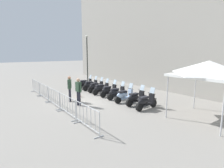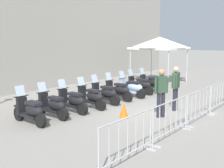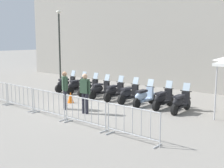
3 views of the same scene
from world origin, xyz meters
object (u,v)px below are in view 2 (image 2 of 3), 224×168
(motorcycle_7, at_px, (140,85))
(barrier_segment_0, at_px, (128,140))
(motorcycle_8, at_px, (151,83))
(officer_near_row_end, at_px, (176,86))
(officer_mid_plaza, at_px, (161,90))
(motorcycle_3, at_px, (91,97))
(barrier_segment_2, at_px, (199,106))
(motorcycle_2, at_px, (72,101))
(motorcycle_0, at_px, (30,111))
(barrier_segment_1, at_px, (171,119))
(motorcycle_4, at_px, (105,94))
(motorcycle_6, at_px, (131,88))
(barrier_segment_3, at_px, (220,96))
(canopy_tent, at_px, (159,43))
(motorcycle_1, at_px, (52,106))
(traffic_cone, at_px, (124,110))
(motorcycle_5, at_px, (118,91))

(motorcycle_7, distance_m, barrier_segment_0, 8.35)
(motorcycle_7, height_order, motorcycle_8, same)
(officer_near_row_end, height_order, officer_mid_plaza, same)
(motorcycle_3, bearing_deg, barrier_segment_2, -76.95)
(motorcycle_8, bearing_deg, barrier_segment_2, -133.04)
(motorcycle_7, height_order, officer_mid_plaza, officer_mid_plaza)
(motorcycle_3, bearing_deg, motorcycle_8, -0.20)
(motorcycle_3, bearing_deg, motorcycle_2, 174.18)
(motorcycle_0, relative_size, barrier_segment_0, 0.83)
(motorcycle_3, distance_m, motorcycle_7, 3.84)
(barrier_segment_1, relative_size, barrier_segment_2, 1.00)
(motorcycle_3, xyz_separation_m, barrier_segment_0, (-3.36, -4.12, 0.07))
(barrier_segment_0, distance_m, barrier_segment_1, 2.16)
(motorcycle_4, distance_m, officer_mid_plaza, 3.02)
(motorcycle_8, height_order, barrier_segment_2, motorcycle_8)
(motorcycle_7, bearing_deg, motorcycle_6, -172.49)
(barrier_segment_3, height_order, canopy_tent, canopy_tent)
(motorcycle_1, xyz_separation_m, motorcycle_4, (2.88, -0.04, 0.00))
(motorcycle_4, bearing_deg, barrier_segment_3, -62.83)
(barrier_segment_0, relative_size, barrier_segment_3, 1.00)
(motorcycle_1, distance_m, motorcycle_3, 1.92)
(motorcycle_1, relative_size, motorcycle_3, 1.00)
(motorcycle_2, distance_m, canopy_tent, 8.94)
(motorcycle_0, distance_m, officer_mid_plaza, 4.54)
(motorcycle_0, height_order, motorcycle_6, same)
(traffic_cone, bearing_deg, officer_near_row_end, -25.57)
(canopy_tent, bearing_deg, barrier_segment_0, -154.62)
(motorcycle_5, height_order, motorcycle_8, same)
(barrier_segment_1, bearing_deg, motorcycle_5, 53.28)
(motorcycle_6, xyz_separation_m, motorcycle_8, (1.92, 0.01, 0.00))
(motorcycle_5, bearing_deg, traffic_cone, -139.35)
(barrier_segment_2, bearing_deg, motorcycle_2, 114.35)
(barrier_segment_2, xyz_separation_m, officer_mid_plaza, (-0.42, 1.25, 0.46))
(motorcycle_1, xyz_separation_m, barrier_segment_1, (0.71, -4.24, 0.07))
(motorcycle_6, bearing_deg, barrier_segment_2, -115.08)
(motorcycle_0, relative_size, canopy_tent, 0.59)
(motorcycle_1, distance_m, barrier_segment_3, 6.58)
(canopy_tent, bearing_deg, motorcycle_1, -174.00)
(officer_near_row_end, relative_size, traffic_cone, 3.15)
(motorcycle_1, height_order, motorcycle_2, same)
(barrier_segment_0, relative_size, canopy_tent, 0.71)
(motorcycle_2, relative_size, motorcycle_5, 1.00)
(barrier_segment_3, height_order, officer_mid_plaza, officer_mid_plaza)
(barrier_segment_1, bearing_deg, officer_mid_plaza, 35.75)
(motorcycle_5, xyz_separation_m, motorcycle_6, (0.96, -0.08, 0.00))
(barrier_segment_3, xyz_separation_m, canopy_tent, (4.56, 5.25, 1.99))
(motorcycle_6, relative_size, motorcycle_7, 1.00)
(motorcycle_0, bearing_deg, motorcycle_4, -0.23)
(officer_mid_plaza, bearing_deg, traffic_cone, 128.35)
(motorcycle_3, height_order, canopy_tent, canopy_tent)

